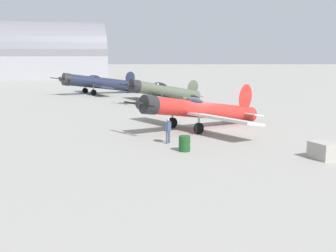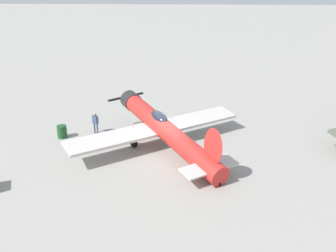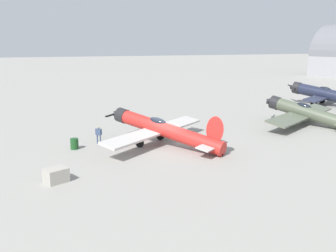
# 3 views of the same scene
# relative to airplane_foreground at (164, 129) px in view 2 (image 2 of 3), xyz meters

# --- Properties ---
(ground_plane) EXTENTS (400.00, 400.00, 0.00)m
(ground_plane) POSITION_rel_airplane_foreground_xyz_m (-0.31, 0.41, -1.43)
(ground_plane) COLOR gray
(airplane_foreground) EXTENTS (10.89, 10.58, 3.24)m
(airplane_foreground) POSITION_rel_airplane_foreground_xyz_m (0.00, 0.00, 0.00)
(airplane_foreground) COLOR red
(airplane_foreground) RESTS_ON ground_plane
(ground_crew_mechanic) EXTENTS (0.54, 0.40, 1.58)m
(ground_crew_mechanic) POSITION_rel_airplane_foreground_xyz_m (5.13, -2.32, -0.48)
(ground_crew_mechanic) COLOR #384766
(ground_crew_mechanic) RESTS_ON ground_plane
(fuel_drum) EXTENTS (0.70, 0.70, 0.90)m
(fuel_drum) POSITION_rel_airplane_foreground_xyz_m (7.29, -1.36, -0.98)
(fuel_drum) COLOR #19471E
(fuel_drum) RESTS_ON ground_plane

